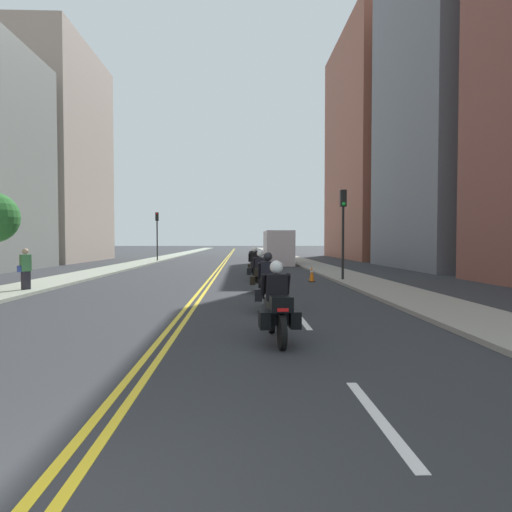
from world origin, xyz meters
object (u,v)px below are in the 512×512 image
(motorcycle_0, at_px, (277,308))
(motorcycle_1, at_px, (268,287))
(motorcycle_2, at_px, (260,276))
(motorcycle_3, at_px, (254,267))
(motorcycle_4, at_px, (254,263))
(traffic_light_near, at_px, (343,218))
(parked_truck, at_px, (278,249))
(traffic_light_far, at_px, (157,228))
(pedestrian_0, at_px, (25,270))
(traffic_cone_0, at_px, (312,274))

(motorcycle_0, xyz_separation_m, motorcycle_1, (0.07, 3.85, 0.01))
(motorcycle_2, xyz_separation_m, motorcycle_3, (-0.07, 4.84, 0.02))
(motorcycle_0, bearing_deg, motorcycle_4, 86.40)
(motorcycle_2, bearing_deg, traffic_light_near, 48.14)
(traffic_light_near, bearing_deg, parked_truck, 96.50)
(motorcycle_0, distance_m, traffic_light_far, 34.90)
(pedestrian_0, height_order, parked_truck, parked_truck)
(motorcycle_4, xyz_separation_m, traffic_cone_0, (2.66, -4.15, -0.29))
(motorcycle_1, relative_size, traffic_light_near, 0.49)
(traffic_light_near, distance_m, parked_truck, 16.01)
(motorcycle_1, bearing_deg, motorcycle_3, 91.66)
(traffic_light_far, bearing_deg, motorcycle_4, -62.79)
(motorcycle_0, bearing_deg, motorcycle_1, 85.74)
(motorcycle_4, height_order, parked_truck, parked_truck)
(motorcycle_4, relative_size, traffic_light_near, 0.49)
(motorcycle_4, bearing_deg, traffic_light_near, -45.83)
(motorcycle_1, bearing_deg, motorcycle_4, 91.05)
(motorcycle_4, height_order, traffic_cone_0, motorcycle_4)
(traffic_light_near, bearing_deg, motorcycle_1, -115.67)
(traffic_light_near, height_order, parked_truck, traffic_light_near)
(motorcycle_0, distance_m, traffic_light_near, 13.44)
(motorcycle_2, distance_m, motorcycle_4, 8.46)
(motorcycle_1, distance_m, pedestrian_0, 10.12)
(pedestrian_0, bearing_deg, motorcycle_4, 172.60)
(motorcycle_2, distance_m, pedestrian_0, 8.96)
(motorcycle_0, height_order, motorcycle_4, motorcycle_4)
(motorcycle_0, relative_size, motorcycle_3, 1.00)
(parked_truck, bearing_deg, traffic_light_near, -83.50)
(motorcycle_2, bearing_deg, traffic_cone_0, 60.92)
(motorcycle_0, bearing_deg, motorcycle_2, 86.35)
(motorcycle_4, xyz_separation_m, traffic_light_near, (4.14, -4.25, 2.38))
(traffic_cone_0, relative_size, traffic_light_far, 0.17)
(motorcycle_3, distance_m, traffic_cone_0, 2.83)
(traffic_light_far, bearing_deg, traffic_cone_0, -61.68)
(motorcycle_1, distance_m, traffic_light_near, 9.91)
(motorcycle_0, relative_size, motorcycle_4, 0.98)
(traffic_cone_0, relative_size, pedestrian_0, 0.46)
(motorcycle_0, height_order, motorcycle_1, motorcycle_1)
(motorcycle_3, xyz_separation_m, parked_truck, (2.45, 15.18, 0.61))
(motorcycle_1, height_order, traffic_light_near, traffic_light_near)
(motorcycle_0, bearing_deg, traffic_light_far, 101.05)
(motorcycle_0, xyz_separation_m, motorcycle_4, (0.09, 16.77, 0.02))
(motorcycle_0, relative_size, parked_truck, 0.33)
(motorcycle_1, relative_size, motorcycle_3, 1.02)
(motorcycle_1, xyz_separation_m, traffic_light_far, (-8.69, 29.87, 2.59))
(traffic_cone_0, xyz_separation_m, parked_truck, (-0.31, 15.71, 0.89))
(traffic_cone_0, distance_m, pedestrian_0, 12.35)
(motorcycle_2, relative_size, traffic_light_far, 0.46)
(traffic_cone_0, bearing_deg, traffic_light_near, -3.81)
(motorcycle_2, relative_size, pedestrian_0, 1.30)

